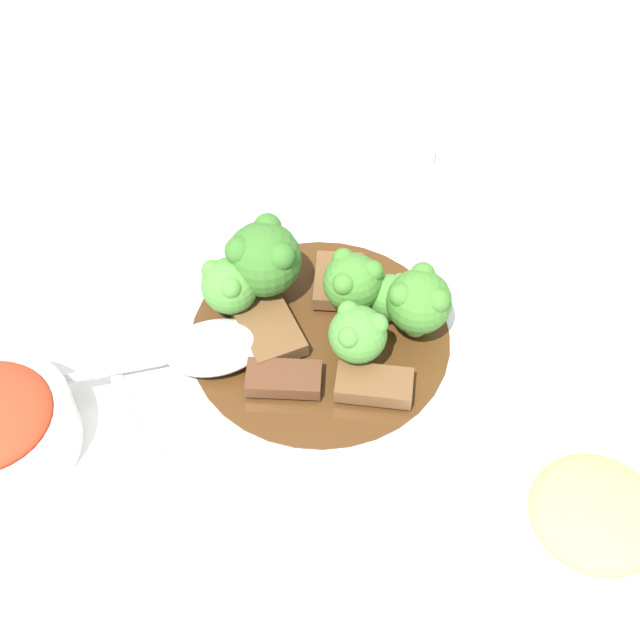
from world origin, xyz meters
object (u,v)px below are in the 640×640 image
beef_strip_2 (267,327)px  beef_strip_3 (284,378)px  side_bowl_appetizer (591,523)px  beef_strip_0 (338,281)px  broccoli_floret_5 (230,285)px  broccoli_floret_1 (358,334)px  broccoli_floret_4 (353,282)px  broccoli_floret_3 (263,258)px  main_plate (320,341)px  serving_spoon (197,351)px  sauce_dish (400,151)px  broccoli_floret_0 (419,301)px  beef_strip_1 (374,385)px  broccoli_floret_2 (389,296)px

beef_strip_2 → beef_strip_3: size_ratio=1.35×
beef_strip_3 → side_bowl_appetizer: 0.22m
beef_strip_0 → broccoli_floret_5: size_ratio=1.15×
broccoli_floret_1 → broccoli_floret_4: 0.04m
broccoli_floret_1 → broccoli_floret_3: bearing=56.9°
beef_strip_0 → broccoli_floret_4: (-0.02, -0.01, 0.03)m
main_plate → broccoli_floret_4: broccoli_floret_4 is taller
broccoli_floret_4 → serving_spoon: 0.12m
side_bowl_appetizer → sauce_dish: size_ratio=1.70×
serving_spoon → broccoli_floret_1: bearing=-80.7°
broccoli_floret_1 → broccoli_floret_0: bearing=-47.6°
beef_strip_3 → main_plate: bearing=-19.4°
broccoli_floret_3 → serving_spoon: bearing=153.5°
beef_strip_2 → broccoli_floret_3: broccoli_floret_3 is taller
main_plate → beef_strip_1: (-0.04, -0.05, 0.01)m
broccoli_floret_5 → beef_strip_0: bearing=-63.8°
broccoli_floret_3 → broccoli_floret_4: (-0.01, -0.07, -0.00)m
broccoli_floret_1 → side_bowl_appetizer: size_ratio=0.47×
sauce_dish → beef_strip_2: bearing=163.1°
broccoli_floret_5 → broccoli_floret_3: bearing=-45.0°
main_plate → broccoli_floret_3: size_ratio=4.81×
beef_strip_1 → serving_spoon: serving_spoon is taller
beef_strip_3 → sauce_dish: bearing=-10.1°
serving_spoon → broccoli_floret_0: bearing=-70.5°
beef_strip_0 → broccoli_floret_1: bearing=-159.8°
broccoli_floret_3 → beef_strip_2: bearing=-165.9°
side_bowl_appetizer → broccoli_floret_1: bearing=57.9°
beef_strip_0 → broccoli_floret_4: bearing=-149.6°
beef_strip_3 → beef_strip_1: bearing=-85.1°
beef_strip_3 → broccoli_floret_0: size_ratio=1.01×
beef_strip_3 → broccoli_floret_4: size_ratio=1.01×
broccoli_floret_0 → side_bowl_appetizer: 0.18m
broccoli_floret_2 → broccoli_floret_5: size_ratio=0.81×
broccoli_floret_2 → side_bowl_appetizer: (-0.14, -0.14, -0.02)m
broccoli_floret_4 → sauce_dish: (0.20, -0.01, -0.05)m
broccoli_floret_3 → main_plate: bearing=-123.9°
broccoli_floret_3 → broccoli_floret_5: broccoli_floret_3 is taller
beef_strip_3 → broccoli_floret_4: (0.07, -0.04, 0.03)m
beef_strip_0 → broccoli_floret_3: broccoli_floret_3 is taller
broccoli_floret_0 → broccoli_floret_4: (0.01, 0.05, 0.00)m
beef_strip_1 → sauce_dish: size_ratio=0.88×
broccoli_floret_3 → side_bowl_appetizer: (-0.15, -0.24, -0.03)m
beef_strip_1 → broccoli_floret_0: 0.07m
broccoli_floret_0 → broccoli_floret_3: (0.02, 0.11, 0.01)m
beef_strip_2 → broccoli_floret_1: size_ratio=1.52×
beef_strip_3 → beef_strip_0: bearing=-13.2°
serving_spoon → broccoli_floret_2: bearing=-64.2°
beef_strip_3 → broccoli_floret_5: bearing=41.1°
beef_strip_0 → broccoli_floret_3: bearing=106.3°
broccoli_floret_3 → broccoli_floret_5: bearing=135.0°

